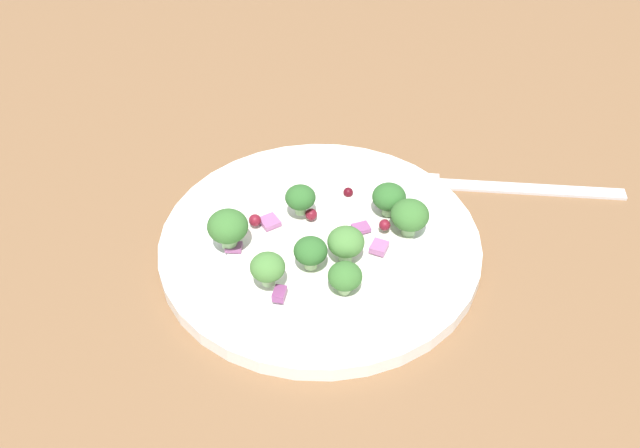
# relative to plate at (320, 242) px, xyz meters

# --- Properties ---
(ground_plane) EXTENTS (1.80, 1.80, 0.02)m
(ground_plane) POSITION_rel_plate_xyz_m (0.01, -0.02, -0.02)
(ground_plane) COLOR brown
(plate) EXTENTS (0.24, 0.24, 0.02)m
(plate) POSITION_rel_plate_xyz_m (0.00, 0.00, 0.00)
(plate) COLOR white
(plate) RESTS_ON ground_plane
(dressing_pool) EXTENTS (0.14, 0.14, 0.00)m
(dressing_pool) POSITION_rel_plate_xyz_m (-0.00, 0.00, 0.00)
(dressing_pool) COLOR white
(dressing_pool) RESTS_ON plate
(broccoli_floret_0) EXTENTS (0.02, 0.02, 0.02)m
(broccoli_floret_0) POSITION_rel_plate_xyz_m (-0.06, 0.01, 0.02)
(broccoli_floret_0) COLOR #ADD18E
(broccoli_floret_0) RESTS_ON plate
(broccoli_floret_1) EXTENTS (0.03, 0.03, 0.03)m
(broccoli_floret_1) POSITION_rel_plate_xyz_m (-0.02, -0.06, 0.02)
(broccoli_floret_1) COLOR #8EB77A
(broccoli_floret_1) RESTS_ON plate
(broccoli_floret_2) EXTENTS (0.02, 0.02, 0.02)m
(broccoli_floret_2) POSITION_rel_plate_xyz_m (0.03, 0.00, 0.03)
(broccoli_floret_2) COLOR #8EB77A
(broccoli_floret_2) RESTS_ON plate
(broccoli_floret_3) EXTENTS (0.03, 0.03, 0.03)m
(broccoli_floret_3) POSITION_rel_plate_xyz_m (0.00, -0.06, 0.02)
(broccoli_floret_3) COLOR #8EB77A
(broccoli_floret_3) RESTS_ON plate
(broccoli_floret_4) EXTENTS (0.02, 0.02, 0.02)m
(broccoli_floret_4) POSITION_rel_plate_xyz_m (-0.03, 0.02, 0.02)
(broccoli_floret_4) COLOR #ADD18E
(broccoli_floret_4) RESTS_ON plate
(broccoli_floret_5) EXTENTS (0.03, 0.03, 0.03)m
(broccoli_floret_5) POSITION_rel_plate_xyz_m (-0.03, -0.01, 0.02)
(broccoli_floret_5) COLOR #8EB77A
(broccoli_floret_5) RESTS_ON plate
(broccoli_floret_6) EXTENTS (0.02, 0.02, 0.02)m
(broccoli_floret_6) POSITION_rel_plate_xyz_m (-0.03, 0.05, 0.03)
(broccoli_floret_6) COLOR #9EC684
(broccoli_floret_6) RESTS_ON plate
(broccoli_floret_7) EXTENTS (0.03, 0.03, 0.03)m
(broccoli_floret_7) POSITION_rel_plate_xyz_m (0.02, 0.06, 0.03)
(broccoli_floret_7) COLOR #8EB77A
(broccoli_floret_7) RESTS_ON plate
(cranberry_0) EXTENTS (0.01, 0.01, 0.01)m
(cranberry_0) POSITION_rel_plate_xyz_m (0.03, -0.04, 0.01)
(cranberry_0) COLOR #4C0A14
(cranberry_0) RESTS_ON plate
(cranberry_1) EXTENTS (0.01, 0.01, 0.01)m
(cranberry_1) POSITION_rel_plate_xyz_m (0.03, 0.04, 0.01)
(cranberry_1) COLOR maroon
(cranberry_1) RESTS_ON plate
(cranberry_2) EXTENTS (0.01, 0.01, 0.01)m
(cranberry_2) POSITION_rel_plate_xyz_m (0.02, -0.00, 0.01)
(cranberry_2) COLOR maroon
(cranberry_2) RESTS_ON plate
(cranberry_3) EXTENTS (0.01, 0.01, 0.01)m
(cranberry_3) POSITION_rel_plate_xyz_m (-0.02, -0.04, 0.01)
(cranberry_3) COLOR maroon
(cranberry_3) RESTS_ON plate
(onion_bit_0) EXTENTS (0.01, 0.01, 0.00)m
(onion_bit_0) POSITION_rel_plate_xyz_m (0.02, 0.06, 0.01)
(onion_bit_0) COLOR #934C84
(onion_bit_0) RESTS_ON plate
(onion_bit_1) EXTENTS (0.01, 0.01, 0.00)m
(onion_bit_1) POSITION_rel_plate_xyz_m (0.03, 0.03, 0.01)
(onion_bit_1) COLOR #A35B93
(onion_bit_1) RESTS_ON plate
(onion_bit_2) EXTENTS (0.01, 0.01, 0.00)m
(onion_bit_2) POSITION_rel_plate_xyz_m (-0.01, -0.03, 0.01)
(onion_bit_2) COLOR #934C84
(onion_bit_2) RESTS_ON plate
(onion_bit_3) EXTENTS (0.01, 0.01, 0.00)m
(onion_bit_3) POSITION_rel_plate_xyz_m (0.01, -0.06, 0.01)
(onion_bit_3) COLOR #843D75
(onion_bit_3) RESTS_ON plate
(onion_bit_4) EXTENTS (0.01, 0.01, 0.01)m
(onion_bit_4) POSITION_rel_plate_xyz_m (-0.04, 0.05, 0.01)
(onion_bit_4) COLOR #843D75
(onion_bit_4) RESTS_ON plate
(onion_bit_5) EXTENTS (0.02, 0.02, 0.00)m
(onion_bit_5) POSITION_rel_plate_xyz_m (-0.03, -0.03, 0.01)
(onion_bit_5) COLOR #A35B93
(onion_bit_5) RESTS_ON plate
(fork) EXTENTS (0.11, 0.17, 0.01)m
(fork) POSITION_rel_plate_xyz_m (0.00, -0.16, -0.01)
(fork) COLOR silver
(fork) RESTS_ON ground_plane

